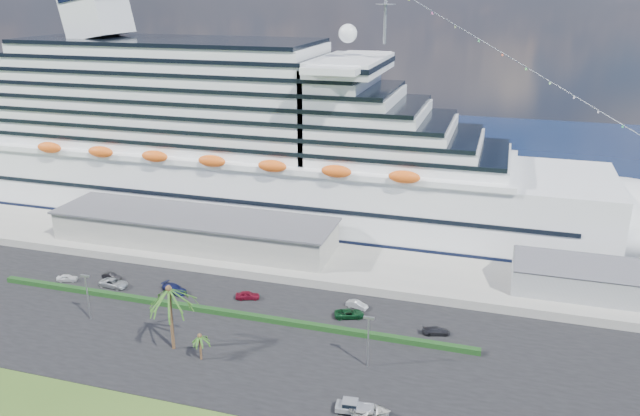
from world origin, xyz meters
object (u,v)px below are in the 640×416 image
(parked_car_3, at_px, (174,289))
(pickup_truck, at_px, (354,407))
(cruise_ship, at_px, (251,150))
(boat_trailer, at_px, (370,411))

(parked_car_3, bearing_deg, pickup_truck, -101.57)
(pickup_truck, bearing_deg, cruise_ship, 122.16)
(cruise_ship, height_order, pickup_truck, cruise_ship)
(cruise_ship, height_order, boat_trailer, cruise_ship)
(cruise_ship, bearing_deg, boat_trailer, -56.65)
(parked_car_3, height_order, pickup_truck, pickup_truck)
(pickup_truck, xyz_separation_m, boat_trailer, (2.26, -0.42, 0.18))
(pickup_truck, height_order, boat_trailer, pickup_truck)
(parked_car_3, bearing_deg, cruise_ship, 22.40)
(parked_car_3, bearing_deg, boat_trailer, -100.63)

